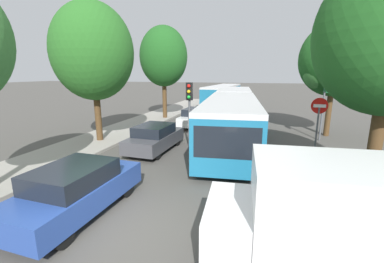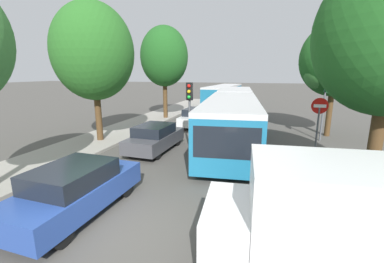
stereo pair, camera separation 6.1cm
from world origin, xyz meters
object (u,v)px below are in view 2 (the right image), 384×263
(white_van, at_px, (350,219))
(direction_sign_post, at_px, (325,97))
(articulated_bus, at_px, (233,110))
(queued_car_graphite, at_px, (155,138))
(queued_car_white, at_px, (196,117))
(city_bus_rear, at_px, (224,94))
(traffic_light, at_px, (189,100))
(no_entry_sign, at_px, (318,119))
(queued_car_blue, at_px, (75,189))
(tree_left_mid, at_px, (93,52))
(tree_left_far, at_px, (164,58))
(tree_right_mid, at_px, (334,61))

(white_van, xyz_separation_m, direction_sign_post, (1.54, 11.21, 1.31))
(articulated_bus, relative_size, queued_car_graphite, 4.42)
(queued_car_white, bearing_deg, articulated_bus, -109.75)
(city_bus_rear, distance_m, white_van, 27.48)
(white_van, bearing_deg, city_bus_rear, -80.51)
(city_bus_rear, xyz_separation_m, traffic_light, (1.27, -18.87, 1.12))
(articulated_bus, relative_size, white_van, 3.40)
(city_bus_rear, bearing_deg, articulated_bus, -164.58)
(queued_car_graphite, relative_size, white_van, 0.77)
(no_entry_sign, bearing_deg, white_van, -4.94)
(queued_car_graphite, distance_m, traffic_light, 2.61)
(city_bus_rear, xyz_separation_m, queued_car_blue, (0.13, -26.13, -0.66))
(queued_car_blue, xyz_separation_m, queued_car_white, (0.08, 12.56, -0.04))
(queued_car_graphite, relative_size, queued_car_white, 1.00)
(queued_car_blue, xyz_separation_m, white_van, (6.58, -0.52, 0.52))
(tree_left_mid, distance_m, tree_left_far, 8.13)
(direction_sign_post, bearing_deg, tree_left_far, -18.96)
(queued_car_white, xyz_separation_m, direction_sign_post, (8.04, -1.87, 1.87))
(queued_car_blue, xyz_separation_m, tree_right_mid, (8.65, 12.00, 3.83))
(no_entry_sign, bearing_deg, tree_right_mid, 164.41)
(queued_car_blue, height_order, tree_right_mid, tree_right_mid)
(queued_car_white, distance_m, traffic_light, 5.70)
(city_bus_rear, relative_size, tree_left_far, 1.47)
(tree_left_far, xyz_separation_m, tree_right_mid, (12.01, -2.90, -0.50))
(queued_car_blue, distance_m, queued_car_graphite, 6.13)
(city_bus_rear, height_order, tree_right_mid, tree_right_mid)
(articulated_bus, height_order, queued_car_blue, articulated_bus)
(tree_left_far, bearing_deg, no_entry_sign, -37.24)
(tree_left_far, bearing_deg, city_bus_rear, 73.94)
(tree_right_mid, bearing_deg, no_entry_sign, -105.59)
(queued_car_white, distance_m, white_van, 14.61)
(queued_car_white, xyz_separation_m, tree_left_far, (-3.44, 2.34, 4.36))
(white_van, relative_size, traffic_light, 1.51)
(queued_car_blue, bearing_deg, tree_right_mid, -33.37)
(tree_left_mid, bearing_deg, queued_car_graphite, -10.26)
(articulated_bus, distance_m, queued_car_white, 3.14)
(queued_car_graphite, xyz_separation_m, white_van, (6.92, -6.64, 0.56))
(queued_car_blue, relative_size, tree_right_mid, 0.61)
(tree_left_far, bearing_deg, traffic_light, -59.44)
(articulated_bus, bearing_deg, city_bus_rear, -174.16)
(articulated_bus, relative_size, queued_car_blue, 4.20)
(traffic_light, bearing_deg, tree_left_mid, -88.52)
(queued_car_blue, bearing_deg, queued_car_graphite, 5.58)
(tree_right_mid, bearing_deg, direction_sign_post, -112.01)
(no_entry_sign, bearing_deg, tree_left_mid, -89.69)
(queued_car_blue, distance_m, tree_left_mid, 8.98)
(direction_sign_post, bearing_deg, queued_car_blue, 53.95)
(queued_car_blue, relative_size, traffic_light, 1.22)
(traffic_light, relative_size, tree_left_mid, 0.45)
(tree_left_mid, bearing_deg, queued_car_blue, -59.17)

